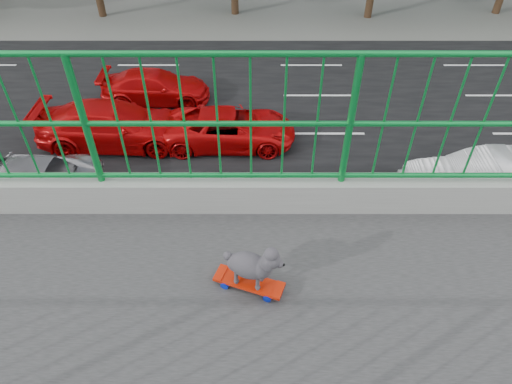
{
  "coord_description": "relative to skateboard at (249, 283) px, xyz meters",
  "views": [
    {
      "loc": [
        1.45,
        5.29,
        9.66
      ],
      "look_at": [
        -1.57,
        5.29,
        7.01
      ],
      "focal_mm": 31.12,
      "sensor_mm": 36.0,
      "label": 1
    }
  ],
  "objects": [
    {
      "name": "skateboard",
      "position": [
        0.0,
        0.0,
        0.0
      ],
      "size": [
        0.31,
        0.53,
        0.07
      ],
      "rotation": [
        0.0,
        0.0,
        -0.35
      ],
      "color": "red",
      "rests_on": "footbridge"
    },
    {
      "name": "car_2",
      "position": [
        -11.87,
        -0.91,
        -6.38
      ],
      "size": [
        2.22,
        4.81,
        1.34
      ],
      "primitive_type": "imported",
      "rotation": [
        0.0,
        0.0,
        3.14
      ],
      "color": "#BF0709",
      "rests_on": "ground"
    },
    {
      "name": "poodle",
      "position": [
        0.01,
        0.02,
        0.22
      ],
      "size": [
        0.27,
        0.42,
        0.37
      ],
      "rotation": [
        0.0,
        0.0,
        -0.35
      ],
      "color": "#28252A",
      "rests_on": "skateboard"
    },
    {
      "name": "car_1",
      "position": [
        -8.67,
        7.16,
        -6.25
      ],
      "size": [
        1.7,
        4.86,
        1.6
      ],
      "primitive_type": "imported",
      "color": "silver",
      "rests_on": "ground"
    },
    {
      "name": "road",
      "position": [
        -12.47,
        -5.24,
        -7.04
      ],
      "size": [
        18.0,
        90.0,
        0.02
      ],
      "primitive_type": "cube",
      "color": "black",
      "rests_on": "ground"
    },
    {
      "name": "car_7",
      "position": [
        -11.87,
        -5.2,
        -6.26
      ],
      "size": [
        2.23,
        5.48,
        1.59
      ],
      "primitive_type": "imported",
      "rotation": [
        0.0,
        0.0,
        3.14
      ],
      "color": "#BF0709",
      "rests_on": "ground"
    },
    {
      "name": "car_3",
      "position": [
        -15.07,
        -4.21,
        -6.39
      ],
      "size": [
        1.84,
        4.52,
        1.31
      ],
      "primitive_type": "imported",
      "rotation": [
        0.0,
        0.0,
        3.14
      ],
      "color": "#BF0709",
      "rests_on": "ground"
    },
    {
      "name": "car_6",
      "position": [
        -8.67,
        -7.49,
        -6.34
      ],
      "size": [
        2.37,
        5.14,
        1.43
      ],
      "primitive_type": "imported",
      "color": "#939398",
      "rests_on": "ground"
    }
  ]
}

